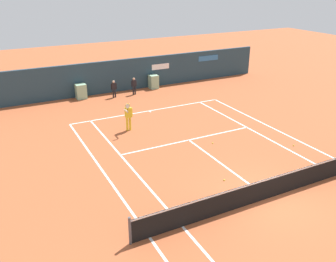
{
  "coord_description": "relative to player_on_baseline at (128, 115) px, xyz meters",
  "views": [
    {
      "loc": [
        -9.33,
        -9.24,
        8.28
      ],
      "look_at": [
        -1.3,
        6.38,
        0.8
      ],
      "focal_mm": 38.79,
      "sensor_mm": 36.0,
      "label": 1
    }
  ],
  "objects": [
    {
      "name": "tennis_ball_mid_court",
      "position": [
        6.99,
        -6.01,
        -0.94
      ],
      "size": [
        0.07,
        0.07,
        0.07
      ],
      "primitive_type": "sphere",
      "color": "#CCE033",
      "rests_on": "ground_plane"
    },
    {
      "name": "ball_kid_right_post",
      "position": [
        1.36,
        6.39,
        -0.23
      ],
      "size": [
        0.43,
        0.21,
        1.3
      ],
      "rotation": [
        0.0,
        0.0,
        2.97
      ],
      "color": "black",
      "rests_on": "ground_plane"
    },
    {
      "name": "tennis_ball_near_service_line",
      "position": [
        3.33,
        -3.79,
        -0.94
      ],
      "size": [
        0.07,
        0.07,
        0.07
      ],
      "primitive_type": "sphere",
      "color": "#CCE033",
      "rests_on": "ground_plane"
    },
    {
      "name": "ground_plane",
      "position": [
        2.43,
        -8.63,
        -0.97
      ],
      "size": [
        80.0,
        80.0,
        0.01
      ],
      "color": "#A8512D"
    },
    {
      "name": "player_on_baseline",
      "position": [
        0.0,
        0.0,
        0.0
      ],
      "size": [
        0.64,
        0.67,
        1.84
      ],
      "rotation": [
        0.0,
        0.0,
        3.15
      ],
      "color": "yellow",
      "rests_on": "ground_plane"
    },
    {
      "name": "ball_kid_centre_post",
      "position": [
        2.96,
        6.39,
        -0.22
      ],
      "size": [
        0.44,
        0.18,
        1.31
      ],
      "rotation": [
        0.0,
        0.0,
        3.09
      ],
      "color": "black",
      "rests_on": "ground_plane"
    },
    {
      "name": "tennis_net",
      "position": [
        2.43,
        -9.2,
        -0.46
      ],
      "size": [
        12.1,
        0.1,
        1.07
      ],
      "color": "#4C4C51",
      "rests_on": "ground_plane"
    },
    {
      "name": "sponsor_back_wall",
      "position": [
        2.4,
        7.76,
        0.21
      ],
      "size": [
        25.0,
        1.02,
        2.46
      ],
      "color": "#233D4C",
      "rests_on": "ground_plane"
    },
    {
      "name": "tennis_ball_by_sideline",
      "position": [
        1.63,
        -7.26,
        -0.94
      ],
      "size": [
        0.07,
        0.07,
        0.07
      ],
      "primitive_type": "sphere",
      "color": "#CCE033",
      "rests_on": "ground_plane"
    }
  ]
}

